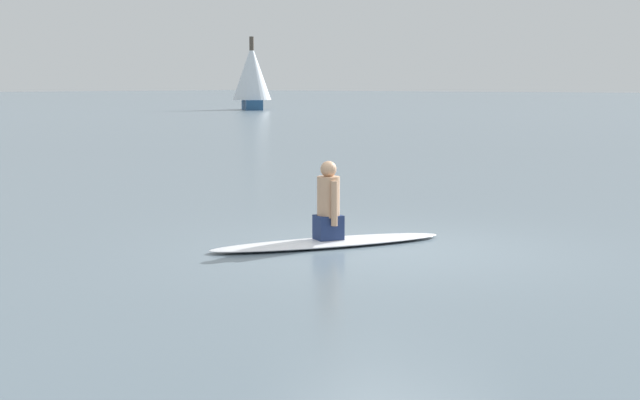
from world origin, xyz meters
TOP-DOWN VIEW (x-y plane):
  - ground_plane at (0.00, 0.00)m, footprint 400.00×400.00m
  - surfboard at (-0.23, 0.80)m, footprint 3.18×2.06m
  - person_paddler at (-0.23, 0.80)m, footprint 0.42×0.43m
  - sailboat_far_left at (45.59, 44.93)m, footprint 4.28×4.28m

SIDE VIEW (x-z plane):
  - ground_plane at x=0.00m, z-range 0.00..0.00m
  - surfboard at x=-0.23m, z-range 0.00..0.08m
  - person_paddler at x=-0.23m, z-range 0.03..1.04m
  - sailboat_far_left at x=45.59m, z-range -0.15..5.54m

